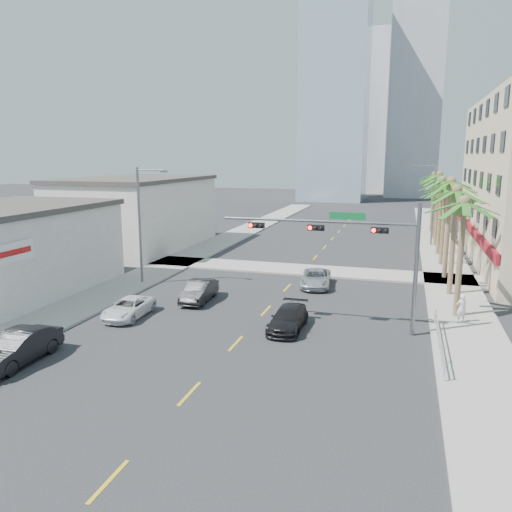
{
  "coord_description": "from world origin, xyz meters",
  "views": [
    {
      "loc": [
        8.25,
        -19.76,
        9.79
      ],
      "look_at": [
        -0.77,
        10.33,
        3.5
      ],
      "focal_mm": 35.0,
      "sensor_mm": 36.0,
      "label": 1
    }
  ],
  "objects_px": {
    "car_parked_far": "(129,308)",
    "car_lane_center": "(316,278)",
    "car_parked_mid": "(18,348)",
    "car_lane_right": "(288,319)",
    "traffic_signal_mast": "(357,243)",
    "car_lane_left": "(199,291)",
    "pedestrian": "(461,308)"
  },
  "relations": [
    {
      "from": "car_lane_center",
      "to": "car_lane_right",
      "type": "xyz_separation_m",
      "value": [
        0.16,
        -10.01,
        -0.01
      ]
    },
    {
      "from": "car_parked_mid",
      "to": "car_lane_right",
      "type": "height_order",
      "value": "car_parked_mid"
    },
    {
      "from": "car_lane_center",
      "to": "traffic_signal_mast",
      "type": "bearing_deg",
      "value": -73.72
    },
    {
      "from": "car_parked_far",
      "to": "car_lane_right",
      "type": "distance_m",
      "value": 9.98
    },
    {
      "from": "car_parked_mid",
      "to": "car_lane_right",
      "type": "bearing_deg",
      "value": 35.39
    },
    {
      "from": "car_lane_left",
      "to": "car_lane_center",
      "type": "height_order",
      "value": "car_lane_left"
    },
    {
      "from": "car_parked_mid",
      "to": "car_lane_center",
      "type": "relative_size",
      "value": 1.02
    },
    {
      "from": "traffic_signal_mast",
      "to": "pedestrian",
      "type": "distance_m",
      "value": 7.74
    },
    {
      "from": "car_lane_right",
      "to": "car_parked_mid",
      "type": "bearing_deg",
      "value": -143.76
    },
    {
      "from": "car_parked_far",
      "to": "pedestrian",
      "type": "bearing_deg",
      "value": 10.88
    },
    {
      "from": "traffic_signal_mast",
      "to": "car_lane_left",
      "type": "distance_m",
      "value": 11.98
    },
    {
      "from": "car_lane_center",
      "to": "car_lane_right",
      "type": "relative_size",
      "value": 1.06
    },
    {
      "from": "car_lane_right",
      "to": "pedestrian",
      "type": "relative_size",
      "value": 2.62
    },
    {
      "from": "car_lane_left",
      "to": "car_lane_center",
      "type": "distance_m",
      "value": 9.33
    },
    {
      "from": "traffic_signal_mast",
      "to": "car_lane_right",
      "type": "xyz_separation_m",
      "value": [
        -3.63,
        -0.98,
        -4.42
      ]
    },
    {
      "from": "car_lane_center",
      "to": "pedestrian",
      "type": "xyz_separation_m",
      "value": [
        9.76,
        -6.26,
        0.35
      ]
    },
    {
      "from": "traffic_signal_mast",
      "to": "car_lane_left",
      "type": "xyz_separation_m",
      "value": [
        -10.78,
        2.86,
        -4.35
      ]
    },
    {
      "from": "car_parked_far",
      "to": "car_lane_left",
      "type": "distance_m",
      "value": 5.31
    },
    {
      "from": "car_parked_far",
      "to": "car_parked_mid",
      "type": "bearing_deg",
      "value": -101.91
    },
    {
      "from": "car_lane_center",
      "to": "car_parked_mid",
      "type": "bearing_deg",
      "value": -127.73
    },
    {
      "from": "pedestrian",
      "to": "car_lane_right",
      "type": "bearing_deg",
      "value": -0.87
    },
    {
      "from": "car_lane_left",
      "to": "pedestrian",
      "type": "distance_m",
      "value": 16.76
    },
    {
      "from": "car_parked_far",
      "to": "car_lane_center",
      "type": "relative_size",
      "value": 0.91
    },
    {
      "from": "car_parked_far",
      "to": "car_lane_center",
      "type": "xyz_separation_m",
      "value": [
        9.8,
        10.67,
        0.06
      ]
    },
    {
      "from": "car_lane_left",
      "to": "car_lane_right",
      "type": "xyz_separation_m",
      "value": [
        7.16,
        -3.84,
        -0.07
      ]
    },
    {
      "from": "traffic_signal_mast",
      "to": "car_parked_far",
      "type": "height_order",
      "value": "traffic_signal_mast"
    },
    {
      "from": "car_lane_left",
      "to": "pedestrian",
      "type": "xyz_separation_m",
      "value": [
        16.76,
        -0.09,
        0.28
      ]
    },
    {
      "from": "traffic_signal_mast",
      "to": "car_parked_mid",
      "type": "distance_m",
      "value": 18.17
    },
    {
      "from": "car_lane_right",
      "to": "car_parked_far",
      "type": "bearing_deg",
      "value": -176.48
    },
    {
      "from": "traffic_signal_mast",
      "to": "car_lane_center",
      "type": "bearing_deg",
      "value": 112.74
    },
    {
      "from": "traffic_signal_mast",
      "to": "car_lane_left",
      "type": "height_order",
      "value": "traffic_signal_mast"
    },
    {
      "from": "car_parked_far",
      "to": "pedestrian",
      "type": "xyz_separation_m",
      "value": [
        19.56,
        4.41,
        0.4
      ]
    }
  ]
}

